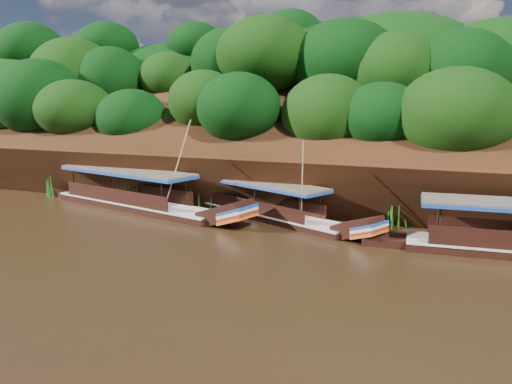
% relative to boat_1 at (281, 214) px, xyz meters
% --- Properties ---
extents(ground, '(160.00, 160.00, 0.00)m').
position_rel_boat_1_xyz_m(ground, '(0.13, -8.15, -0.52)').
color(ground, black).
rests_on(ground, ground).
extents(riverbank, '(120.00, 30.06, 19.40)m').
position_rel_boat_1_xyz_m(riverbank, '(0.12, 14.58, 1.36)').
color(riverbank, black).
rests_on(riverbank, ground).
extents(boat_1, '(13.04, 7.05, 5.67)m').
position_rel_boat_1_xyz_m(boat_1, '(0.00, 0.00, 0.00)').
color(boat_1, black).
rests_on(boat_1, ground).
extents(boat_2, '(17.10, 6.08, 6.75)m').
position_rel_boat_1_xyz_m(boat_2, '(-9.78, -0.53, 0.08)').
color(boat_2, black).
rests_on(boat_2, ground).
extents(reeds, '(49.52, 2.45, 2.11)m').
position_rel_boat_1_xyz_m(reeds, '(-2.86, 1.28, 0.37)').
color(reeds, '#226719').
rests_on(reeds, ground).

